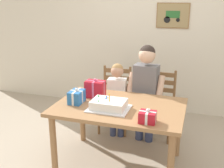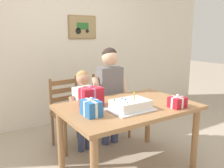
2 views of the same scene
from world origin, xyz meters
TOP-DOWN VIEW (x-y plane):
  - ground_plane at (0.00, 0.00)m, footprint 20.00×20.00m
  - back_wall at (0.00, 1.84)m, footprint 6.40×0.11m
  - dining_table at (0.00, 0.00)m, footprint 1.42×0.94m
  - birthday_cake at (-0.08, -0.14)m, footprint 0.44×0.34m
  - gift_box_red_large at (-0.35, 0.17)m, footprint 0.23×0.15m
  - gift_box_beside_cake at (0.38, -0.33)m, footprint 0.16×0.14m
  - gift_box_corner_small at (-0.48, -0.07)m, footprint 0.15×0.21m
  - chair_left at (-0.32, 0.87)m, footprint 0.46×0.46m
  - chair_right at (0.31, 0.87)m, footprint 0.43×0.43m
  - child_older at (0.17, 0.64)m, footprint 0.49×0.29m
  - child_younger at (-0.22, 0.64)m, footprint 0.39×0.23m

SIDE VIEW (x-z plane):
  - ground_plane at x=0.00m, z-range 0.00..0.00m
  - chair_left at x=-0.32m, z-range 0.01..0.93m
  - chair_right at x=0.31m, z-range 0.01..0.93m
  - child_younger at x=-0.22m, z-range 0.11..1.16m
  - dining_table at x=0.00m, z-range 0.27..1.01m
  - birthday_cake at x=-0.08m, z-range 0.69..0.88m
  - gift_box_beside_cake at x=0.38m, z-range 0.72..0.87m
  - child_older at x=0.17m, z-range 0.14..1.46m
  - gift_box_corner_small at x=-0.48m, z-range 0.72..0.90m
  - gift_box_red_large at x=-0.35m, z-range 0.72..0.96m
  - back_wall at x=0.00m, z-range 0.00..2.60m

